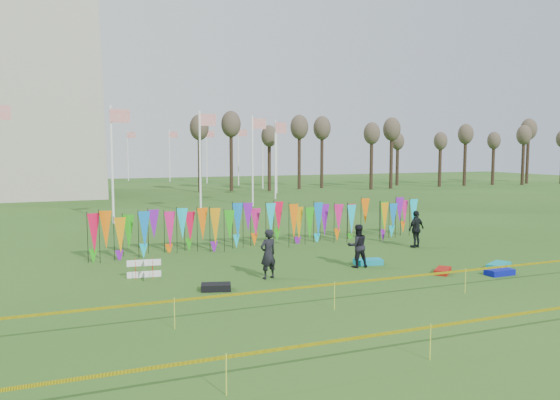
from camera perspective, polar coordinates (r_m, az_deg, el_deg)
name	(u,v)px	position (r m, az deg, el deg)	size (l,w,h in m)	color
ground	(352,285)	(20.83, 7.57, -8.78)	(160.00, 160.00, 0.00)	#1F4914
flagpole_ring	(21,159)	(65.69, -25.48, 3.90)	(57.40, 56.16, 8.00)	white
banner_row	(276,222)	(28.24, -0.39, -2.33)	(18.64, 0.64, 2.18)	black
caution_tape_near	(385,280)	(18.41, 10.94, -8.22)	(26.00, 0.02, 0.90)	yellow
caution_tape_far	(485,320)	(14.93, 20.67, -11.70)	(26.00, 0.02, 0.90)	yellow
tree_line	(400,141)	(74.52, 12.45, 6.07)	(53.92, 1.92, 7.84)	#38281C
box_kite	(144,269)	(22.30, -14.02, -6.97)	(0.67, 0.67, 0.74)	red
person_left	(268,254)	(21.42, -1.25, -5.65)	(0.72, 0.52, 1.96)	black
person_mid	(358,246)	(23.69, 8.10, -4.76)	(0.90, 0.56, 1.86)	black
person_right	(416,229)	(28.97, 14.04, -2.96)	(1.13, 0.64, 1.92)	black
kite_bag_turquoise	(368,262)	(24.46, 9.19, -6.39)	(1.22, 0.61, 0.24)	#0C97B5
kite_bag_blue	(499,272)	(23.90, 21.96, -7.00)	(1.13, 0.59, 0.24)	#0912A2
kite_bag_red	(443,271)	(23.45, 16.64, -7.10)	(1.11, 0.51, 0.20)	#A8160B
kite_bag_black	(216,287)	(19.98, -6.70, -9.02)	(1.06, 0.61, 0.24)	black
kite_bag_teal	(499,266)	(25.07, 21.88, -6.41)	(1.31, 0.63, 0.25)	#0B99A0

